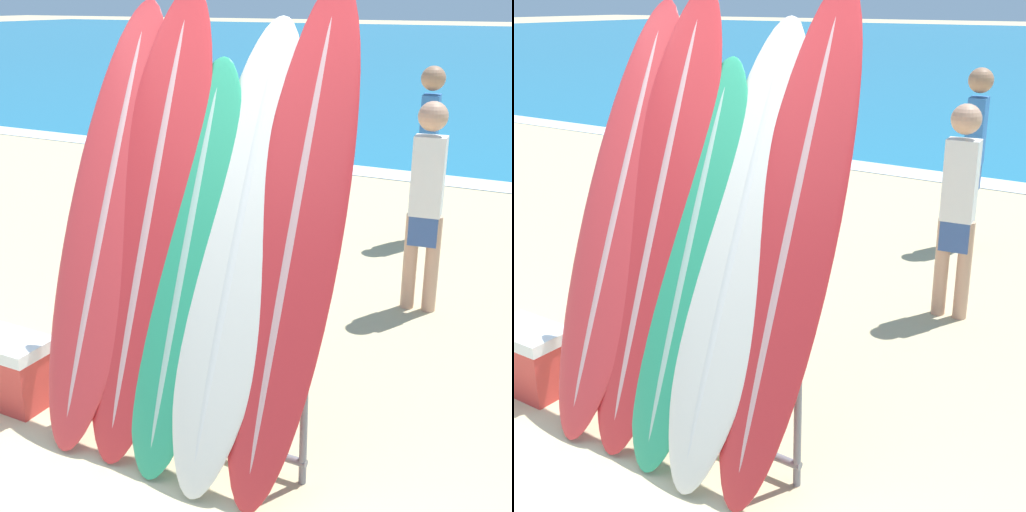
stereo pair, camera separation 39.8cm
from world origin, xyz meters
TOP-DOWN VIEW (x-y plane):
  - ground_plane at (0.00, 0.00)m, footprint 160.00×160.00m
  - surfboard_rack at (0.18, 0.73)m, footprint 1.43×0.04m
  - surfboard_slot_0 at (-0.39, 0.85)m, footprint 0.55×1.09m
  - surfboard_slot_1 at (-0.10, 0.85)m, footprint 0.57×1.03m
  - surfboard_slot_2 at (0.17, 0.79)m, footprint 0.50×0.92m
  - surfboard_slot_3 at (0.45, 0.83)m, footprint 0.53×1.08m
  - surfboard_slot_4 at (0.74, 0.86)m, footprint 0.50×1.05m
  - person_near_water at (0.78, 3.17)m, footprint 0.28×0.22m
  - person_mid_beach at (0.33, 4.87)m, footprint 0.24×0.29m
  - person_far_left at (-1.73, 2.88)m, footprint 0.22×0.28m
  - cooler_box at (-1.04, 0.62)m, footprint 0.51×0.32m

SIDE VIEW (x-z plane):
  - ground_plane at x=0.00m, z-range 0.00..0.00m
  - cooler_box at x=-1.04m, z-range 0.00..0.43m
  - surfboard_rack at x=0.18m, z-range 0.03..0.89m
  - person_far_left at x=-1.73m, z-range 0.08..1.72m
  - person_near_water at x=0.78m, z-range 0.08..1.73m
  - person_mid_beach at x=0.33m, z-range 0.08..1.83m
  - surfboard_slot_2 at x=0.17m, z-range 0.00..2.09m
  - surfboard_slot_3 at x=0.45m, z-range 0.00..2.29m
  - surfboard_slot_0 at x=-0.39m, z-range 0.00..2.37m
  - surfboard_slot_1 at x=-0.10m, z-range 0.00..2.44m
  - surfboard_slot_4 at x=0.74m, z-range 0.00..2.47m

